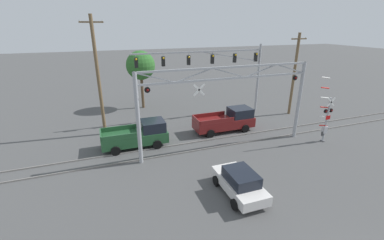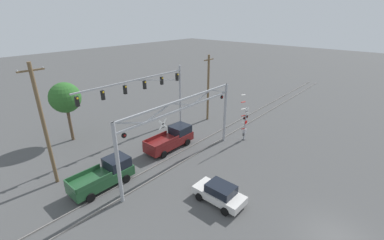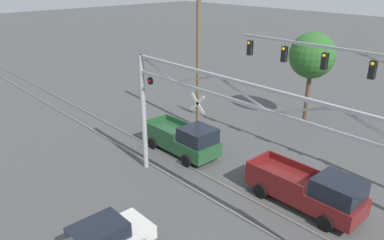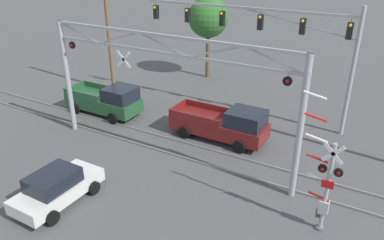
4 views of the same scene
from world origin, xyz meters
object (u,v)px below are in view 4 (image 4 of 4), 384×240
object	(u,v)px
sedan_waiting	(57,187)
utility_pole_left	(108,23)
pickup_truck_following	(107,100)
background_tree_beyond_span	(208,18)
pickup_truck_lead	(224,124)
traffic_signal_span	(280,35)
crossing_gantry	(164,79)
crossing_signal_mast	(325,187)

from	to	relation	value
sedan_waiting	utility_pole_left	distance (m)	14.25
pickup_truck_following	background_tree_beyond_span	bearing A→B (deg)	78.52
pickup_truck_lead	sedan_waiting	distance (m)	9.49
traffic_signal_span	background_tree_beyond_span	world-z (taller)	traffic_signal_span
utility_pole_left	background_tree_beyond_span	xyz separation A→B (m)	(4.52, 6.61, -0.25)
crossing_gantry	pickup_truck_lead	bearing A→B (deg)	61.22
crossing_signal_mast	sedan_waiting	xyz separation A→B (m)	(-10.06, -3.90, -1.19)
crossing_gantry	traffic_signal_span	size ratio (longest dim) A/B	1.00
traffic_signal_span	utility_pole_left	distance (m)	12.13
pickup_truck_lead	sedan_waiting	world-z (taller)	pickup_truck_lead
utility_pole_left	pickup_truck_lead	bearing A→B (deg)	-15.40
crossing_gantry	crossing_signal_mast	xyz separation A→B (m)	(8.17, -1.62, -2.34)
background_tree_beyond_span	pickup_truck_lead	bearing A→B (deg)	-57.49
crossing_gantry	sedan_waiting	bearing A→B (deg)	-108.98
traffic_signal_span	crossing_gantry	bearing A→B (deg)	-113.86
traffic_signal_span	pickup_truck_lead	world-z (taller)	traffic_signal_span
crossing_gantry	traffic_signal_span	bearing A→B (deg)	66.14
background_tree_beyond_span	utility_pole_left	bearing A→B (deg)	-124.39
crossing_gantry	pickup_truck_following	size ratio (longest dim) A/B	2.66
crossing_signal_mast	pickup_truck_following	distance (m)	15.17
crossing_gantry	sedan_waiting	distance (m)	6.81
utility_pole_left	background_tree_beyond_span	bearing A→B (deg)	55.61
pickup_truck_following	traffic_signal_span	bearing A→B (deg)	25.99
crossing_signal_mast	background_tree_beyond_span	distance (m)	19.25
pickup_truck_lead	crossing_signal_mast	bearing A→B (deg)	-37.18
crossing_signal_mast	pickup_truck_following	world-z (taller)	crossing_signal_mast
crossing_signal_mast	sedan_waiting	size ratio (longest dim) A/B	1.42
pickup_truck_following	sedan_waiting	distance (m)	9.32
utility_pole_left	background_tree_beyond_span	distance (m)	8.01
sedan_waiting	pickup_truck_following	bearing A→B (deg)	118.55
traffic_signal_span	pickup_truck_lead	bearing A→B (deg)	-109.72
traffic_signal_span	background_tree_beyond_span	size ratio (longest dim) A/B	2.08
crossing_signal_mast	utility_pole_left	distance (m)	18.95
background_tree_beyond_span	crossing_gantry	bearing A→B (deg)	-71.38
crossing_gantry	utility_pole_left	distance (m)	10.79
pickup_truck_following	utility_pole_left	bearing A→B (deg)	125.39
traffic_signal_span	background_tree_beyond_span	xyz separation A→B (m)	(-7.55, 5.41, -0.44)
crossing_signal_mast	utility_pole_left	bearing A→B (deg)	155.43
pickup_truck_lead	pickup_truck_following	bearing A→B (deg)	-176.03
crossing_gantry	pickup_truck_following	bearing A→B (deg)	157.23
crossing_signal_mast	pickup_truck_lead	world-z (taller)	crossing_signal_mast
crossing_gantry	utility_pole_left	size ratio (longest dim) A/B	1.36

